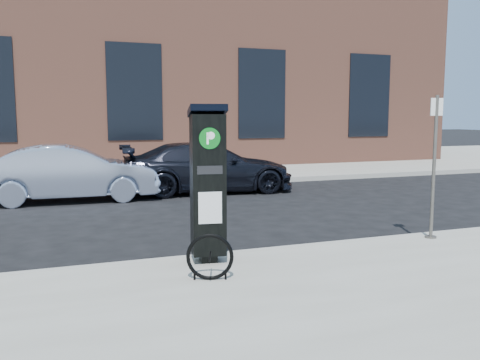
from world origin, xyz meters
name	(u,v)px	position (x,y,z in m)	size (l,w,h in m)	color
ground	(259,259)	(0.00, 0.00, 0.00)	(120.00, 120.00, 0.00)	black
sidewalk_far	(129,167)	(0.00, 14.00, 0.07)	(60.00, 12.00, 0.15)	gray
curb_near	(260,254)	(0.00, -0.02, 0.07)	(60.00, 0.12, 0.16)	#9E9B93
curb_far	(157,186)	(0.00, 8.02, 0.07)	(60.00, 0.12, 0.16)	#9E9B93
building	(117,71)	(0.00, 17.00, 4.15)	(28.00, 10.05, 8.25)	#8F5341
parking_kiosk	(208,182)	(-0.90, -0.35, 1.24)	(0.55, 0.50, 2.13)	black
sign_pole	(434,168)	(2.91, -0.30, 1.30)	(0.20, 0.18, 2.31)	#524D48
bike_rack	(210,257)	(-1.10, -1.12, 0.43)	(0.56, 0.23, 0.58)	black
car_silver	(70,173)	(-2.48, 6.48, 0.71)	(1.50, 4.29, 1.41)	#99A6C3
car_dark	(208,167)	(1.22, 6.77, 0.70)	(1.95, 4.81, 1.39)	black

